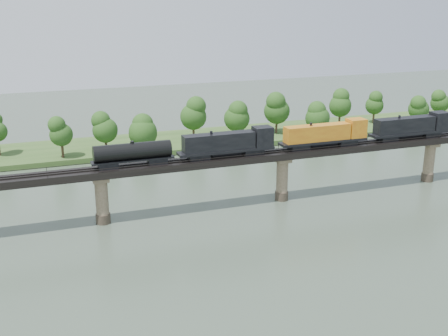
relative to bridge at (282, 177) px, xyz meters
name	(u,v)px	position (x,y,z in m)	size (l,w,h in m)	color
ground	(353,255)	(0.00, -30.00, -5.46)	(400.00, 400.00, 0.00)	#354435
far_bank	(207,139)	(0.00, 55.00, -4.66)	(300.00, 24.00, 1.60)	#2F4C1E
bridge	(282,177)	(0.00, 0.00, 0.00)	(236.00, 30.00, 11.50)	#473A2D
bridge_superstructure	(283,150)	(0.00, 0.00, 6.33)	(220.00, 4.90, 0.75)	black
far_treeline	(185,119)	(-8.21, 50.52, 3.37)	(289.06, 17.54, 13.60)	#382619
freight_train	(293,138)	(2.41, 0.00, 8.85)	(85.51, 3.33, 5.89)	black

